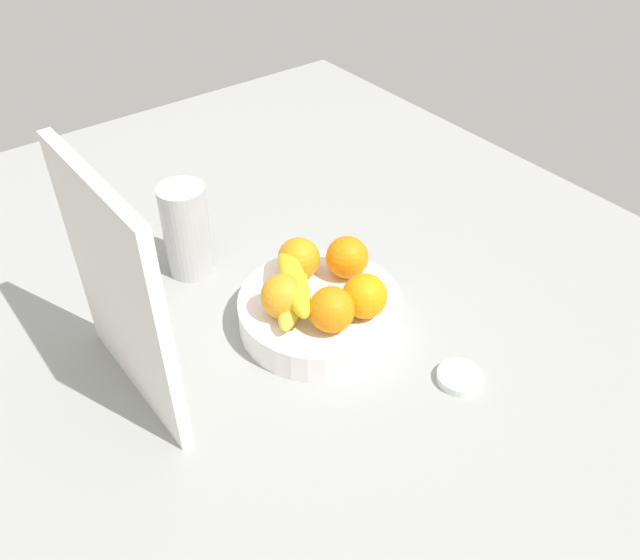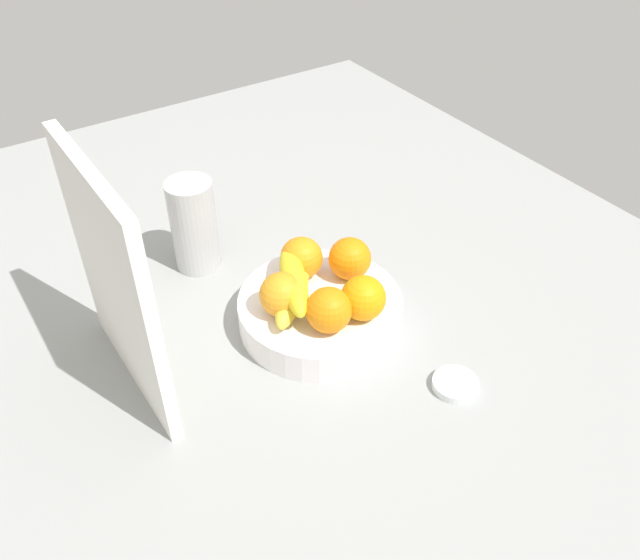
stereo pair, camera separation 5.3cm
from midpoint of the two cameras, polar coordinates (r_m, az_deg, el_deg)
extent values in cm
cube|color=gray|center=(109.52, 1.18, -4.14)|extent=(180.00, 140.00, 3.00)
cylinder|color=white|center=(106.26, 1.43, -2.78)|extent=(26.38, 26.38, 5.21)
sphere|color=orange|center=(99.82, 5.28, -1.60)|extent=(7.02, 7.02, 7.02)
sphere|color=orange|center=(107.22, 4.02, 1.85)|extent=(7.02, 7.02, 7.02)
sphere|color=orange|center=(107.08, -0.20, 1.90)|extent=(7.02, 7.02, 7.02)
sphere|color=orange|center=(100.24, -1.90, -1.21)|extent=(7.02, 7.02, 7.02)
sphere|color=orange|center=(97.45, 2.32, -2.65)|extent=(7.02, 7.02, 7.02)
ellipsoid|color=yellow|center=(102.85, -0.90, -1.05)|extent=(15.02, 14.68, 4.00)
ellipsoid|color=yellow|center=(101.57, -0.81, -0.04)|extent=(17.16, 10.56, 4.00)
cube|color=white|center=(90.75, -15.74, -0.43)|extent=(28.02, 2.22, 36.00)
cylinder|color=#B1B2B3|center=(116.60, -9.61, 4.68)|extent=(8.14, 8.14, 17.01)
cylinder|color=silver|center=(100.52, 13.14, -8.84)|extent=(6.79, 6.79, 1.29)
camera|label=1|loc=(0.03, -88.51, 1.23)|focal=36.90mm
camera|label=2|loc=(0.03, 91.49, -1.23)|focal=36.90mm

